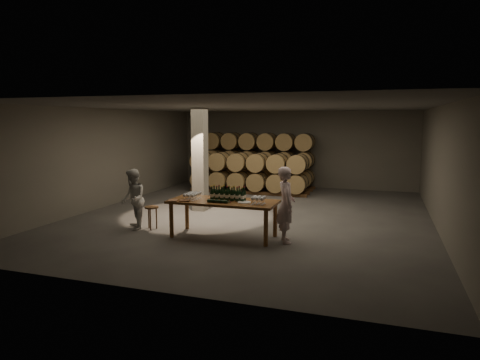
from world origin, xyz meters
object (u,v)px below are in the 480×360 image
(plate, at_px, (244,202))
(notebook_near, at_px, (185,201))
(tasting_table, at_px, (223,205))
(person_man, at_px, (286,205))
(person_woman, at_px, (133,199))
(stool, at_px, (152,211))
(bottle_cluster, at_px, (228,195))

(plate, distance_m, notebook_near, 1.43)
(tasting_table, bearing_deg, person_man, 1.65)
(person_woman, bearing_deg, stool, 73.27)
(bottle_cluster, distance_m, notebook_near, 1.04)
(stool, bearing_deg, notebook_near, -22.46)
(person_man, xyz_separation_m, person_woman, (-4.01, -0.09, -0.09))
(plate, relative_size, stool, 0.52)
(bottle_cluster, xyz_separation_m, person_woman, (-2.58, -0.11, -0.24))
(person_man, bearing_deg, tasting_table, 69.38)
(notebook_near, height_order, person_woman, person_woman)
(plate, xyz_separation_m, notebook_near, (-1.40, -0.28, 0.01))
(tasting_table, height_order, person_woman, person_woman)
(bottle_cluster, xyz_separation_m, notebook_near, (-0.94, -0.44, -0.11))
(bottle_cluster, height_order, person_woman, person_woman)
(person_woman, bearing_deg, tasting_table, 54.07)
(person_man, bearing_deg, person_woman, 68.99)
(plate, relative_size, person_man, 0.18)
(tasting_table, xyz_separation_m, person_woman, (-2.48, -0.04, -0.01))
(stool, distance_m, person_man, 3.59)
(person_man, relative_size, person_woman, 1.12)
(bottle_cluster, relative_size, stool, 1.45)
(bottle_cluster, distance_m, person_woman, 2.59)
(plate, height_order, person_man, person_man)
(bottle_cluster, bearing_deg, plate, -19.17)
(notebook_near, bearing_deg, person_woman, 150.41)
(person_woman, bearing_deg, person_man, 54.31)
(notebook_near, bearing_deg, tasting_table, 5.91)
(plate, height_order, notebook_near, notebook_near)
(notebook_near, bearing_deg, plate, -6.75)
(tasting_table, height_order, bottle_cluster, bottle_cluster)
(tasting_table, distance_m, plate, 0.58)
(tasting_table, bearing_deg, bottle_cluster, 35.90)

